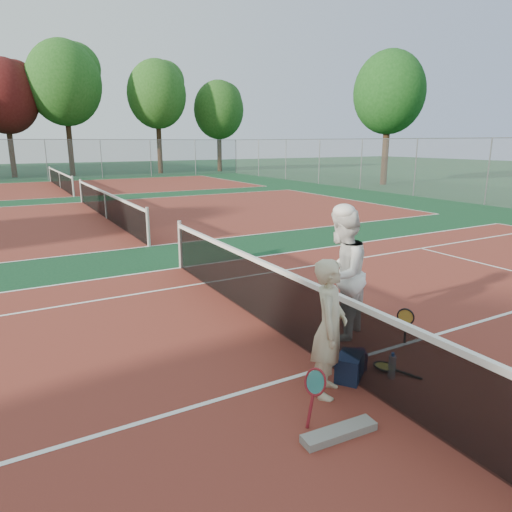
# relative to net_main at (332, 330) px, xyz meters

# --- Properties ---
(ground) EXTENTS (130.00, 130.00, 0.00)m
(ground) POSITION_rel_net_main_xyz_m (0.00, 0.00, -0.51)
(ground) COLOR #0F371D
(ground) RESTS_ON ground
(court_main) EXTENTS (23.77, 10.97, 0.01)m
(court_main) POSITION_rel_net_main_xyz_m (0.00, 0.00, -0.51)
(court_main) COLOR maroon
(court_main) RESTS_ON ground
(court_far_a) EXTENTS (23.77, 10.97, 0.01)m
(court_far_a) POSITION_rel_net_main_xyz_m (0.00, 13.50, -0.51)
(court_far_a) COLOR maroon
(court_far_a) RESTS_ON ground
(court_far_b) EXTENTS (23.77, 10.97, 0.01)m
(court_far_b) POSITION_rel_net_main_xyz_m (0.00, 27.00, -0.51)
(court_far_b) COLOR maroon
(court_far_b) RESTS_ON ground
(net_main) EXTENTS (0.10, 10.98, 1.02)m
(net_main) POSITION_rel_net_main_xyz_m (0.00, 0.00, 0.00)
(net_main) COLOR black
(net_main) RESTS_ON ground
(net_far_a) EXTENTS (0.10, 10.98, 1.02)m
(net_far_a) POSITION_rel_net_main_xyz_m (0.00, 13.50, 0.00)
(net_far_a) COLOR black
(net_far_a) RESTS_ON ground
(net_far_b) EXTENTS (0.10, 10.98, 1.02)m
(net_far_b) POSITION_rel_net_main_xyz_m (0.00, 27.00, 0.00)
(net_far_b) COLOR black
(net_far_b) RESTS_ON ground
(fence_back) EXTENTS (32.00, 0.06, 3.00)m
(fence_back) POSITION_rel_net_main_xyz_m (0.00, 34.00, 0.99)
(fence_back) COLOR slate
(fence_back) RESTS_ON ground
(player_a) EXTENTS (0.68, 0.69, 1.60)m
(player_a) POSITION_rel_net_main_xyz_m (-0.44, -0.48, 0.29)
(player_a) COLOR beige
(player_a) RESTS_ON ground
(player_b) EXTENTS (1.18, 1.11, 1.93)m
(player_b) POSITION_rel_net_main_xyz_m (0.71, 0.70, 0.45)
(player_b) COLOR white
(player_b) RESTS_ON ground
(racket_red) EXTENTS (0.32, 0.34, 0.58)m
(racket_red) POSITION_rel_net_main_xyz_m (-0.90, -0.86, -0.22)
(racket_red) COLOR maroon
(racket_red) RESTS_ON ground
(racket_black_held) EXTENTS (0.32, 0.34, 0.58)m
(racket_black_held) POSITION_rel_net_main_xyz_m (1.27, -0.04, -0.22)
(racket_black_held) COLOR black
(racket_black_held) RESTS_ON ground
(racket_spare) EXTENTS (0.52, 0.66, 0.08)m
(racket_spare) POSITION_rel_net_main_xyz_m (0.54, -0.42, -0.47)
(racket_spare) COLOR black
(racket_spare) RESTS_ON ground
(sports_bag_navy) EXTENTS (0.49, 0.46, 0.32)m
(sports_bag_navy) POSITION_rel_net_main_xyz_m (-0.00, -0.36, -0.35)
(sports_bag_navy) COLOR black
(sports_bag_navy) RESTS_ON ground
(sports_bag_purple) EXTENTS (0.36, 0.32, 0.24)m
(sports_bag_purple) POSITION_rel_net_main_xyz_m (0.23, -0.18, -0.39)
(sports_bag_purple) COLOR black
(sports_bag_purple) RESTS_ON ground
(net_cover_canvas) EXTENTS (0.82, 0.23, 0.09)m
(net_cover_canvas) POSITION_rel_net_main_xyz_m (-0.84, -1.19, -0.47)
(net_cover_canvas) COLOR slate
(net_cover_canvas) RESTS_ON ground
(water_bottle) EXTENTS (0.09, 0.09, 0.30)m
(water_bottle) POSITION_rel_net_main_xyz_m (0.46, -0.61, -0.36)
(water_bottle) COLOR #AEC4DC
(water_bottle) RESTS_ON ground
(tree_back_maroon) EXTENTS (5.06, 5.06, 9.22)m
(tree_back_maroon) POSITION_rel_net_main_xyz_m (-2.11, 38.36, 5.77)
(tree_back_maroon) COLOR #382314
(tree_back_maroon) RESTS_ON ground
(tree_back_3) EXTENTS (5.93, 5.93, 10.88)m
(tree_back_3) POSITION_rel_net_main_xyz_m (2.30, 37.83, 6.94)
(tree_back_3) COLOR #382314
(tree_back_3) RESTS_ON ground
(tree_back_4) EXTENTS (5.16, 5.16, 9.87)m
(tree_back_4) POSITION_rel_net_main_xyz_m (9.81, 37.12, 6.36)
(tree_back_4) COLOR #382314
(tree_back_4) RESTS_ON ground
(tree_back_5) EXTENTS (4.76, 4.76, 8.52)m
(tree_back_5) POSITION_rel_net_main_xyz_m (15.88, 37.29, 5.24)
(tree_back_5) COLOR #382314
(tree_back_5) RESTS_ON ground
(tree_right_1) EXTENTS (4.62, 4.62, 8.59)m
(tree_right_1) POSITION_rel_net_main_xyz_m (19.47, 18.78, 5.40)
(tree_right_1) COLOR #382314
(tree_right_1) RESTS_ON ground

